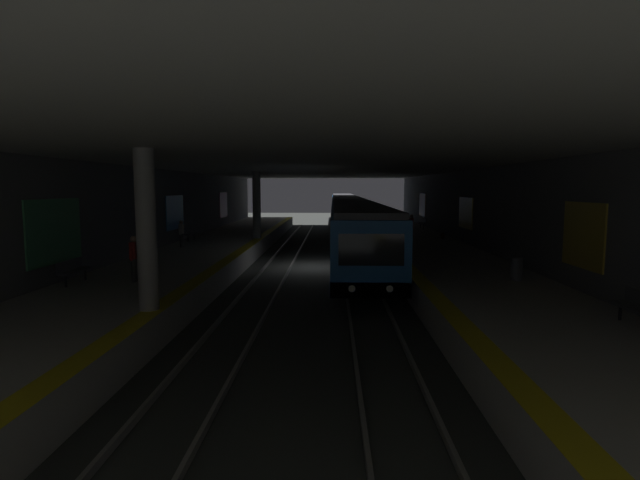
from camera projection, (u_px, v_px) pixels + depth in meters
name	position (u px, v px, depth m)	size (l,w,h in m)	color
ground_plane	(317.00, 267.00, 27.70)	(120.00, 120.00, 0.00)	#383A38
track_left	(356.00, 266.00, 27.64)	(60.00, 1.53, 0.16)	gray
track_right	(279.00, 266.00, 27.75)	(60.00, 1.53, 0.16)	gray
platform_left	(433.00, 259.00, 27.47)	(60.00, 5.30, 1.06)	#B7B2A8
platform_right	(203.00, 258.00, 27.82)	(60.00, 5.30, 1.06)	#B7B2A8
wall_left	(486.00, 218.00, 27.17)	(60.00, 0.56, 5.60)	slate
wall_right	(152.00, 218.00, 27.67)	(60.00, 0.56, 5.60)	slate
ceiling_slab	(317.00, 165.00, 27.08)	(60.00, 19.40, 0.40)	#ADAAA3
pillar_near	(146.00, 230.00, 13.63)	(0.56, 0.56, 4.55)	gray
pillar_far	(257.00, 205.00, 33.30)	(0.56, 0.56, 4.55)	gray
metro_train	(347.00, 215.00, 44.83)	(56.83, 2.83, 3.49)	#19569E
bench_left_mid	(423.00, 223.00, 41.21)	(1.70, 0.47, 0.86)	#262628
bench_right_near	(73.00, 269.00, 17.61)	(1.70, 0.47, 0.86)	#262628
bench_right_mid	(190.00, 233.00, 31.94)	(1.70, 0.47, 0.86)	#262628
person_waiting_near	(134.00, 257.00, 17.90)	(0.60, 0.23, 1.71)	#404040
person_walking_mid	(181.00, 233.00, 28.39)	(0.60, 0.22, 1.56)	#3E3E3E
person_standing_far	(395.00, 220.00, 38.50)	(0.60, 0.23, 1.68)	black
person_boarding	(411.00, 227.00, 31.45)	(0.60, 0.24, 1.74)	black
backpack_on_floor	(443.00, 236.00, 33.13)	(0.30, 0.20, 0.40)	maroon
trash_bin	(517.00, 269.00, 18.25)	(0.44, 0.44, 0.85)	#595B5E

